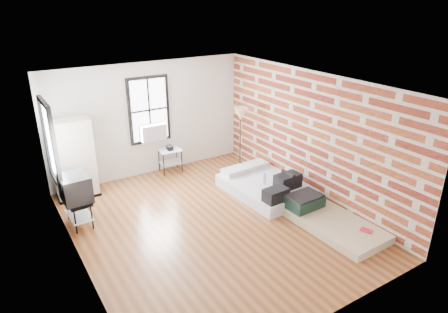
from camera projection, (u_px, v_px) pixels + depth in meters
ground at (212, 224)px, 7.97m from camera, size 6.00×6.00×0.00m
room_shell at (212, 134)px, 7.71m from camera, size 5.02×6.02×2.80m
mattress_main at (267, 186)px, 9.15m from camera, size 1.56×2.07×0.64m
mattress_bare at (327, 218)px, 7.91m from camera, size 1.11×2.04×0.43m
wardrobe at (74, 159)px, 8.75m from camera, size 0.93×0.56×1.80m
side_table at (170, 154)px, 10.10m from camera, size 0.59×0.49×0.72m
floor_lamp at (241, 117)px, 9.91m from camera, size 0.36×0.36×1.66m
tv_stand at (76, 190)px, 7.68m from camera, size 0.55×0.76×1.06m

